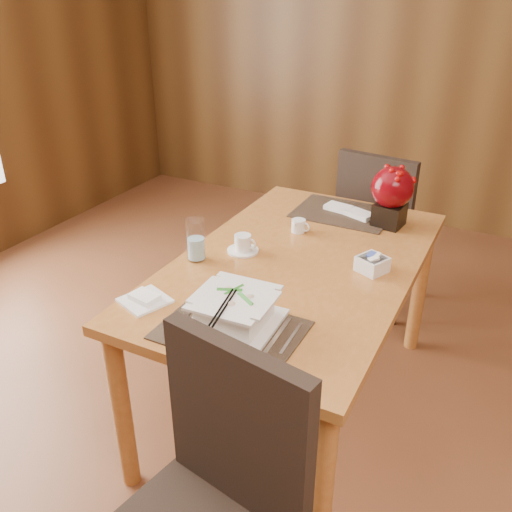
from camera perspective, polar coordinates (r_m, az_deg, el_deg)
The scene contains 15 objects.
ground at distance 2.26m, azimuth -2.87°, elevation -24.29°, with size 6.00×6.00×0.00m, color brown.
back_wall at distance 4.28m, azimuth 18.46°, elevation 21.10°, with size 5.00×0.02×2.80m, color brown.
dining_table at distance 2.24m, azimuth 4.37°, elevation -2.65°, with size 0.90×1.50×0.75m.
placemat_near at distance 1.77m, azimuth -2.63°, elevation -7.79°, with size 0.45×0.33×0.01m, color black.
placemat_far at distance 2.66m, azimuth 9.13°, elevation 4.52°, with size 0.45×0.33×0.01m, color black.
soup_setting at distance 1.76m, azimuth -2.26°, elevation -5.81°, with size 0.29×0.29×0.11m.
coffee_cup at distance 2.24m, azimuth -1.40°, elevation 1.21°, with size 0.13×0.13×0.07m.
water_glass at distance 2.17m, azimuth -6.36°, elevation 1.70°, with size 0.08×0.08×0.17m, color silver.
creamer_jug at distance 2.43m, azimuth 4.49°, elevation 3.19°, with size 0.08×0.08×0.06m, color white, non-canonical shape.
sugar_caddy at distance 2.14m, azimuth 12.13°, elevation -0.85°, with size 0.10×0.10×0.06m, color white.
berry_decor at distance 2.51m, azimuth 14.11°, elevation 6.46°, with size 0.19×0.19×0.28m.
napkins_far at distance 2.65m, azimuth 9.94°, elevation 4.64°, with size 0.25×0.09×0.02m, color white, non-canonical shape.
bread_plate at distance 1.95m, azimuth -11.62°, elevation -4.61°, with size 0.15×0.15×0.01m, color white.
near_chair at distance 1.53m, azimuth -5.01°, elevation -24.89°, with size 0.54×0.54×1.00m.
far_chair at distance 3.11m, azimuth 12.88°, elevation 3.32°, with size 0.51×0.51×0.96m.
Camera 1 is at (0.73, -1.20, 1.77)m, focal length 38.00 mm.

